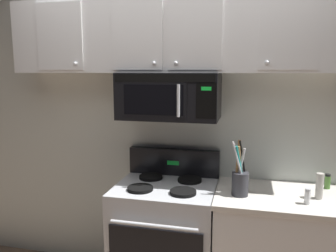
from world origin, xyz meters
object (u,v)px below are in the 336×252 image
(stove_range, at_px, (166,238))
(over_range_microwave, at_px, (169,96))
(spice_jar, at_px, (327,181))
(pepper_mill, at_px, (319,186))
(salt_shaker, at_px, (307,196))
(utensil_crock_charcoal, at_px, (240,180))

(stove_range, bearing_deg, over_range_microwave, 90.14)
(over_range_microwave, bearing_deg, spice_jar, 4.48)
(stove_range, distance_m, pepper_mill, 1.20)
(pepper_mill, bearing_deg, salt_shaker, -127.94)
(stove_range, xyz_separation_m, pepper_mill, (1.08, -0.02, 0.52))
(pepper_mill, height_order, spice_jar, pepper_mill)
(over_range_microwave, relative_size, pepper_mill, 4.21)
(stove_range, xyz_separation_m, utensil_crock_charcoal, (0.55, -0.08, 0.54))
(salt_shaker, bearing_deg, utensil_crock_charcoal, 171.85)
(over_range_microwave, xyz_separation_m, salt_shaker, (0.99, -0.26, -0.62))
(salt_shaker, distance_m, spice_jar, 0.40)
(salt_shaker, xyz_separation_m, pepper_mill, (0.09, 0.12, 0.04))
(stove_range, bearing_deg, spice_jar, 10.03)
(stove_range, distance_m, utensil_crock_charcoal, 0.78)
(over_range_microwave, height_order, spice_jar, over_range_microwave)
(stove_range, relative_size, spice_jar, 9.95)
(stove_range, relative_size, pepper_mill, 6.21)
(over_range_microwave, relative_size, spice_jar, 6.75)
(over_range_microwave, bearing_deg, pepper_mill, -7.28)
(stove_range, height_order, over_range_microwave, over_range_microwave)
(stove_range, distance_m, over_range_microwave, 1.11)
(salt_shaker, bearing_deg, stove_range, 171.87)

